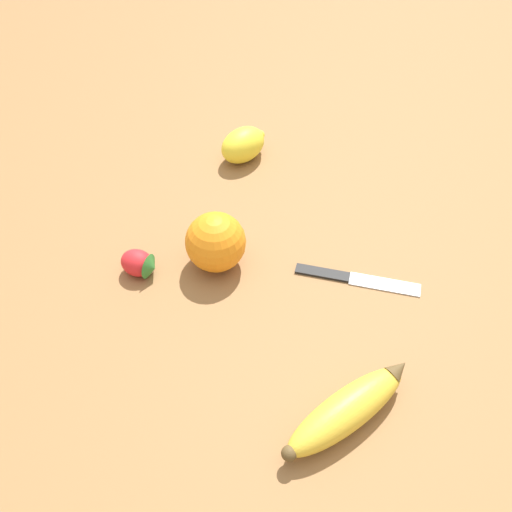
{
  "coord_description": "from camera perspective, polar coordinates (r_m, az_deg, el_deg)",
  "views": [
    {
      "loc": [
        -0.39,
        -0.34,
        0.61
      ],
      "look_at": [
        0.01,
        0.04,
        0.03
      ],
      "focal_mm": 42.0,
      "sensor_mm": 36.0,
      "label": 1
    }
  ],
  "objects": [
    {
      "name": "ground_plane",
      "position": [
        0.8,
        1.41,
        -3.05
      ],
      "size": [
        3.0,
        3.0,
        0.0
      ],
      "primitive_type": "plane",
      "color": "olive"
    },
    {
      "name": "paring_knife",
      "position": [
        0.82,
        9.18,
        -2.06
      ],
      "size": [
        0.1,
        0.16,
        0.01
      ],
      "rotation": [
        0.0,
        0.0,
        3.65
      ],
      "color": "silver",
      "rests_on": "ground_plane"
    },
    {
      "name": "strawberry",
      "position": [
        0.82,
        -11.02,
        -0.72
      ],
      "size": [
        0.05,
        0.06,
        0.04
      ],
      "rotation": [
        0.0,
        0.0,
        5.07
      ],
      "color": "red",
      "rests_on": "ground_plane"
    },
    {
      "name": "lemon",
      "position": [
        0.99,
        -1.22,
        10.55
      ],
      "size": [
        0.09,
        0.06,
        0.06
      ],
      "rotation": [
        0.0,
        0.0,
        6.23
      ],
      "color": "yellow",
      "rests_on": "ground_plane"
    },
    {
      "name": "orange",
      "position": [
        0.8,
        -3.87,
        1.33
      ],
      "size": [
        0.08,
        0.08,
        0.08
      ],
      "color": "orange",
      "rests_on": "ground_plane"
    },
    {
      "name": "banana",
      "position": [
        0.68,
        8.73,
        -14.25
      ],
      "size": [
        0.18,
        0.07,
        0.04
      ],
      "rotation": [
        0.0,
        0.0,
        6.11
      ],
      "color": "gold",
      "rests_on": "ground_plane"
    }
  ]
}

